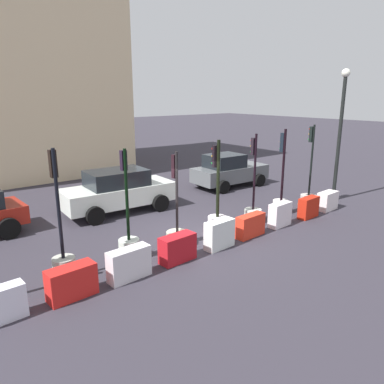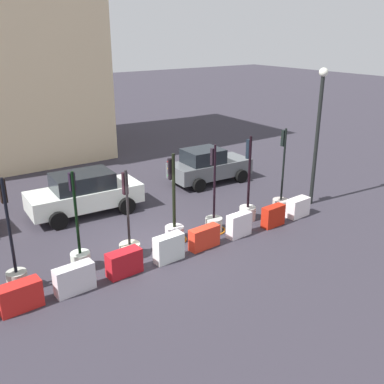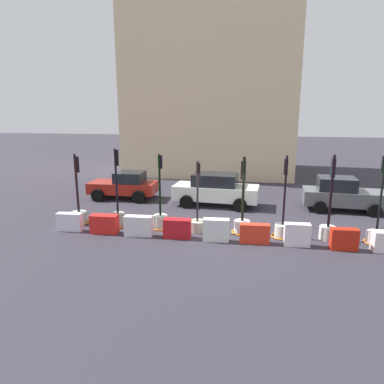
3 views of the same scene
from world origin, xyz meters
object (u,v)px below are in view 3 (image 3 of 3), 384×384
(traffic_light_5, at_px, (283,226))
(traffic_light_7, at_px, (377,231))
(traffic_light_2, at_px, (160,217))
(car_grey_saloon, at_px, (342,194))
(construction_barrier_0, at_px, (70,222))
(traffic_light_3, at_px, (197,220))
(traffic_light_0, at_px, (79,213))
(traffic_light_4, at_px, (242,220))
(construction_barrier_5, at_px, (255,234))
(traffic_light_1, at_px, (118,214))
(construction_barrier_1, at_px, (104,224))
(car_white_van, at_px, (216,189))
(construction_barrier_4, at_px, (216,230))
(construction_barrier_7, at_px, (344,239))
(car_red_compact, at_px, (125,185))
(construction_barrier_3, at_px, (177,228))
(traffic_light_6, at_px, (328,225))
(construction_barrier_6, at_px, (297,235))
(construction_barrier_2, at_px, (139,226))

(traffic_light_5, height_order, traffic_light_7, traffic_light_7)
(traffic_light_2, xyz_separation_m, car_grey_saloon, (8.41, 4.48, 0.32))
(traffic_light_2, height_order, construction_barrier_0, traffic_light_2)
(traffic_light_3, bearing_deg, traffic_light_7, -0.27)
(traffic_light_0, height_order, traffic_light_4, traffic_light_4)
(traffic_light_2, xyz_separation_m, construction_barrier_5, (4.07, -1.04, -0.13))
(traffic_light_1, bearing_deg, construction_barrier_1, -100.58)
(car_white_van, bearing_deg, traffic_light_4, -68.60)
(construction_barrier_4, bearing_deg, car_white_van, 97.28)
(construction_barrier_7, height_order, car_red_compact, car_red_compact)
(traffic_light_7, bearing_deg, traffic_light_1, 179.40)
(traffic_light_0, distance_m, construction_barrier_0, 1.03)
(construction_barrier_7, bearing_deg, construction_barrier_3, 179.43)
(traffic_light_2, bearing_deg, traffic_light_0, -179.25)
(traffic_light_1, height_order, traffic_light_6, traffic_light_1)
(traffic_light_4, xyz_separation_m, construction_barrier_4, (-0.96, -1.15, -0.11))
(traffic_light_4, height_order, construction_barrier_4, traffic_light_4)
(traffic_light_3, height_order, construction_barrier_6, traffic_light_3)
(construction_barrier_1, bearing_deg, traffic_light_0, 149.02)
(traffic_light_3, relative_size, car_grey_saloon, 0.74)
(traffic_light_6, relative_size, car_grey_saloon, 0.83)
(construction_barrier_2, xyz_separation_m, car_grey_saloon, (9.03, 5.59, 0.42))
(construction_barrier_3, distance_m, construction_barrier_7, 6.33)
(construction_barrier_5, xyz_separation_m, construction_barrier_7, (3.25, -0.06, 0.02))
(traffic_light_1, relative_size, construction_barrier_0, 3.13)
(construction_barrier_6, xyz_separation_m, construction_barrier_7, (1.67, -0.07, -0.03))
(traffic_light_1, bearing_deg, traffic_light_3, -1.24)
(construction_barrier_0, height_order, construction_barrier_5, construction_barrier_0)
(traffic_light_0, bearing_deg, traffic_light_2, 0.75)
(construction_barrier_3, distance_m, construction_barrier_6, 4.66)
(traffic_light_2, bearing_deg, traffic_light_7, -1.04)
(construction_barrier_3, height_order, car_red_compact, car_red_compact)
(construction_barrier_6, bearing_deg, traffic_light_4, 153.07)
(traffic_light_0, height_order, construction_barrier_3, traffic_light_0)
(traffic_light_0, bearing_deg, construction_barrier_7, -5.40)
(construction_barrier_2, distance_m, construction_barrier_7, 7.94)
(construction_barrier_7, distance_m, car_grey_saloon, 5.70)
(traffic_light_6, bearing_deg, construction_barrier_6, -142.96)
(traffic_light_7, height_order, construction_barrier_6, traffic_light_7)
(construction_barrier_0, bearing_deg, traffic_light_7, 4.19)
(traffic_light_7, bearing_deg, construction_barrier_0, -175.81)
(car_grey_saloon, bearing_deg, car_white_van, -177.73)
(construction_barrier_0, distance_m, construction_barrier_4, 6.30)
(traffic_light_1, height_order, construction_barrier_5, traffic_light_1)
(car_white_van, bearing_deg, construction_barrier_4, -82.72)
(construction_barrier_1, distance_m, construction_barrier_5, 6.21)
(construction_barrier_1, bearing_deg, traffic_light_6, 6.31)
(traffic_light_6, relative_size, car_white_van, 0.74)
(construction_barrier_5, bearing_deg, traffic_light_4, 116.29)
(traffic_light_3, relative_size, car_red_compact, 0.77)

